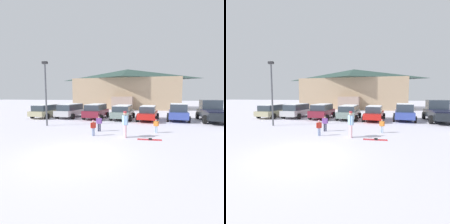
# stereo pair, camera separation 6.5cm
# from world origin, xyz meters

# --- Properties ---
(ground) EXTENTS (160.00, 160.00, 0.00)m
(ground) POSITION_xyz_m (0.00, 0.00, 0.00)
(ground) COLOR silver
(ski_lodge) EXTENTS (20.59, 12.16, 7.87)m
(ski_lodge) POSITION_xyz_m (-1.28, 28.93, 3.98)
(ski_lodge) COLOR tan
(ski_lodge) RESTS_ON ground
(parked_beige_suv) EXTENTS (2.34, 4.77, 1.55)m
(parked_beige_suv) POSITION_xyz_m (-8.85, 11.82, 0.85)
(parked_beige_suv) COLOR tan
(parked_beige_suv) RESTS_ON ground
(parked_silver_wagon) EXTENTS (2.43, 4.61, 1.63)m
(parked_silver_wagon) POSITION_xyz_m (-5.96, 12.21, 0.89)
(parked_silver_wagon) COLOR #BAB8BC
(parked_silver_wagon) RESTS_ON ground
(parked_maroon_van) EXTENTS (2.32, 4.24, 1.66)m
(parked_maroon_van) POSITION_xyz_m (-2.71, 11.90, 0.90)
(parked_maroon_van) COLOR maroon
(parked_maroon_van) RESTS_ON ground
(parked_grey_wagon) EXTENTS (2.40, 4.35, 1.57)m
(parked_grey_wagon) POSITION_xyz_m (0.37, 11.87, 0.86)
(parked_grey_wagon) COLOR gray
(parked_grey_wagon) RESTS_ON ground
(parked_red_sedan) EXTENTS (2.40, 4.84, 1.56)m
(parked_red_sedan) POSITION_xyz_m (3.09, 11.65, 0.80)
(parked_red_sedan) COLOR red
(parked_red_sedan) RESTS_ON ground
(parked_blue_hatchback) EXTENTS (2.52, 4.31, 1.80)m
(parked_blue_hatchback) POSITION_xyz_m (6.14, 12.17, 0.89)
(parked_blue_hatchback) COLOR #33469C
(parked_blue_hatchback) RESTS_ON ground
(pickup_truck) EXTENTS (2.75, 5.82, 2.15)m
(pickup_truck) POSITION_xyz_m (9.51, 12.41, 1.00)
(pickup_truck) COLOR black
(pickup_truck) RESTS_ON ground
(skier_adult_in_blue_parka) EXTENTS (0.40, 0.56, 1.67)m
(skier_adult_in_blue_parka) POSITION_xyz_m (1.72, 3.70, 0.94)
(skier_adult_in_blue_parka) COLOR beige
(skier_adult_in_blue_parka) RESTS_ON ground
(skier_child_in_orange_jacket) EXTENTS (0.36, 0.18, 0.99)m
(skier_child_in_orange_jacket) POSITION_xyz_m (3.69, 5.51, 0.56)
(skier_child_in_orange_jacket) COLOR #A2BBD4
(skier_child_in_orange_jacket) RESTS_ON ground
(skier_child_in_red_jacket) EXTENTS (0.30, 0.29, 1.05)m
(skier_child_in_red_jacket) POSITION_xyz_m (-0.38, 3.74, 0.59)
(skier_child_in_red_jacket) COLOR #97A9D0
(skier_child_in_red_jacket) RESTS_ON ground
(skier_child_in_purple_jacket) EXTENTS (0.43, 0.21, 1.16)m
(skier_child_in_purple_jacket) POSITION_xyz_m (-0.40, 5.20, 0.66)
(skier_child_in_purple_jacket) COLOR #2D2F47
(skier_child_in_purple_jacket) RESTS_ON ground
(pair_of_skis) EXTENTS (1.44, 0.35, 0.08)m
(pair_of_skis) POSITION_xyz_m (3.25, 3.45, 0.02)
(pair_of_skis) COLOR red
(pair_of_skis) RESTS_ON ground
(lamp_post) EXTENTS (0.44, 0.24, 5.50)m
(lamp_post) POSITION_xyz_m (-5.53, 6.51, 3.10)
(lamp_post) COLOR #515459
(lamp_post) RESTS_ON ground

